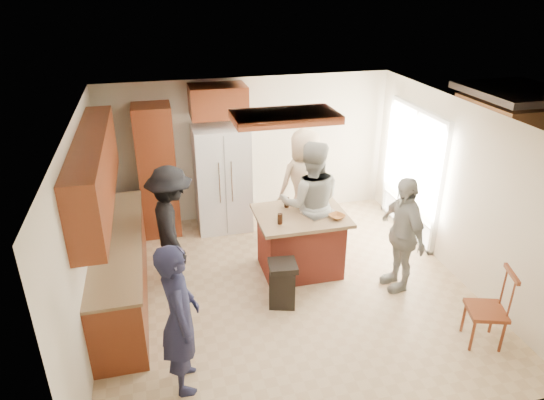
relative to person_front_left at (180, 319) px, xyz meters
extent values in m
plane|color=tan|center=(1.52, 1.36, -0.86)|extent=(5.00, 5.00, 0.00)
plane|color=white|center=(1.52, 1.36, 1.64)|extent=(5.00, 5.00, 0.00)
plane|color=beige|center=(1.52, 3.86, 0.39)|extent=(5.00, 0.00, 5.00)
plane|color=beige|center=(1.52, -1.14, 0.39)|extent=(5.00, 0.00, 5.00)
plane|color=beige|center=(-0.98, 1.36, 0.39)|extent=(0.00, 5.00, 5.00)
plane|color=beige|center=(4.02, 1.36, 0.39)|extent=(0.00, 5.00, 5.00)
cube|color=white|center=(4.00, 2.56, 0.19)|extent=(0.02, 1.60, 2.10)
cube|color=white|center=(3.98, 2.56, 0.19)|extent=(0.08, 1.72, 2.10)
cube|color=maroon|center=(1.52, 1.56, 1.58)|extent=(1.30, 0.70, 0.10)
cube|color=white|center=(1.52, 1.56, 1.52)|extent=(1.10, 0.50, 0.02)
cube|color=olive|center=(5.52, 2.56, -0.91)|extent=(3.00, 3.00, 0.10)
cube|color=#593319|center=(6.22, 3.16, 0.14)|extent=(1.40, 1.60, 2.00)
imported|color=#1C1E38|center=(0.00, 0.00, 0.00)|extent=(0.46, 0.63, 1.71)
imported|color=#97978F|center=(2.06, 2.05, 0.11)|extent=(1.05, 0.78, 1.93)
imported|color=tan|center=(2.23, 2.85, 0.07)|extent=(0.98, 0.71, 1.85)
imported|color=gray|center=(3.06, 1.11, -0.03)|extent=(0.55, 1.00, 1.66)
imported|color=black|center=(0.05, 2.05, 0.00)|extent=(0.64, 1.16, 1.72)
cube|color=maroon|center=(-0.68, 1.76, -0.42)|extent=(0.60, 3.00, 0.88)
cube|color=#846B4C|center=(-0.68, 1.76, 0.04)|extent=(0.64, 3.00, 0.04)
cube|color=maroon|center=(-0.81, 1.76, 1.02)|extent=(0.35, 3.00, 0.85)
cube|color=maroon|center=(-0.08, 3.56, 0.24)|extent=(0.60, 0.60, 2.20)
cube|color=maroon|center=(0.97, 3.56, 1.34)|extent=(0.90, 0.60, 0.50)
cube|color=white|center=(0.97, 3.48, 0.04)|extent=(0.90, 0.72, 1.80)
cube|color=gray|center=(0.97, 3.11, 0.04)|extent=(0.01, 0.01, 1.71)
cylinder|color=silver|center=(0.87, 3.09, 0.13)|extent=(0.02, 0.02, 0.70)
cylinder|color=silver|center=(1.07, 3.09, 0.13)|extent=(0.02, 0.02, 0.70)
cube|color=maroon|center=(1.85, 1.83, -0.42)|extent=(1.10, 0.85, 0.88)
cube|color=#8E7552|center=(1.85, 1.83, 0.05)|extent=(1.28, 1.03, 0.05)
cube|color=silver|center=(2.10, 1.78, 0.08)|extent=(0.55, 0.48, 0.02)
imported|color=brown|center=(2.30, 1.58, 0.10)|extent=(0.29, 0.29, 0.05)
cylinder|color=black|center=(1.48, 1.61, 0.15)|extent=(0.07, 0.07, 0.15)
cylinder|color=black|center=(1.71, 2.09, 0.15)|extent=(0.07, 0.07, 0.15)
cylinder|color=black|center=(2.27, 2.01, 0.15)|extent=(0.07, 0.07, 0.15)
cube|color=black|center=(1.38, 1.09, -0.58)|extent=(0.42, 0.42, 0.55)
cube|color=black|center=(1.38, 1.09, -0.27)|extent=(0.40, 0.40, 0.08)
cube|color=maroon|center=(3.51, -0.21, -0.41)|extent=(0.53, 0.53, 0.05)
cylinder|color=maroon|center=(3.29, -0.32, -0.64)|extent=(0.05, 0.05, 0.44)
cylinder|color=maroon|center=(3.62, -0.42, -0.64)|extent=(0.05, 0.05, 0.44)
cylinder|color=maroon|center=(3.39, 0.00, -0.64)|extent=(0.05, 0.05, 0.44)
cylinder|color=maroon|center=(3.72, -0.10, -0.64)|extent=(0.05, 0.05, 0.44)
cube|color=maroon|center=(3.69, -0.27, 0.11)|extent=(0.16, 0.39, 0.05)
cylinder|color=maroon|center=(3.65, -0.38, -0.14)|extent=(0.03, 0.03, 0.50)
cylinder|color=maroon|center=(3.72, -0.15, -0.14)|extent=(0.03, 0.03, 0.50)
camera|label=1|loc=(-0.05, -4.05, 3.18)|focal=32.00mm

